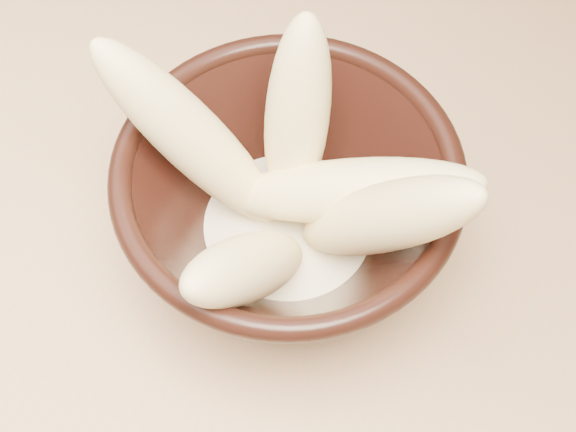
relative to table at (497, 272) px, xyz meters
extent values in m
cube|color=tan|center=(0.00, 0.00, 0.06)|extent=(1.20, 0.80, 0.04)
cylinder|color=tan|center=(-0.54, 0.34, -0.32)|extent=(0.05, 0.05, 0.71)
cylinder|color=black|center=(-0.15, -0.11, 0.09)|extent=(0.10, 0.10, 0.01)
cylinder|color=black|center=(-0.15, -0.11, 0.11)|extent=(0.10, 0.10, 0.01)
torus|color=black|center=(-0.15, -0.11, 0.20)|extent=(0.23, 0.23, 0.02)
cylinder|color=beige|center=(-0.15, -0.11, 0.12)|extent=(0.13, 0.13, 0.02)
ellipsoid|color=#F8DA92|center=(-0.16, -0.07, 0.21)|extent=(0.06, 0.09, 0.17)
ellipsoid|color=#F8DA92|center=(-0.22, -0.12, 0.20)|extent=(0.15, 0.07, 0.18)
ellipsoid|color=#F8DA92|center=(-0.08, -0.11, 0.20)|extent=(0.15, 0.06, 0.18)
ellipsoid|color=#F8DA92|center=(-0.11, -0.09, 0.18)|extent=(0.19, 0.10, 0.11)
ellipsoid|color=#F8DA92|center=(-0.15, -0.17, 0.18)|extent=(0.06, 0.14, 0.14)
camera|label=1|loc=(-0.02, -0.36, 0.63)|focal=50.00mm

